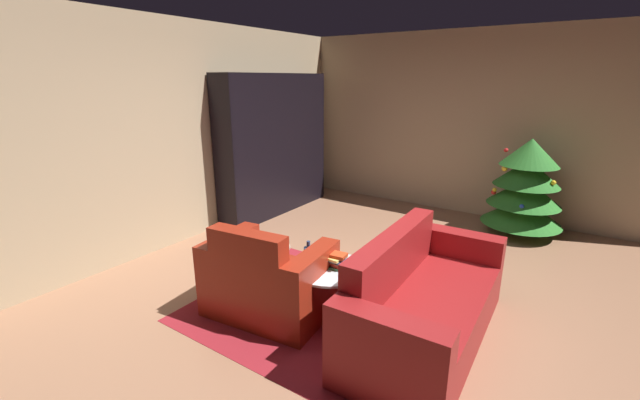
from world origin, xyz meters
TOP-DOWN VIEW (x-y plane):
  - ground_plane at (0.00, 0.00)m, footprint 7.70×7.70m
  - wall_back at (0.00, 3.24)m, footprint 5.45×0.06m
  - wall_left at (-2.70, 0.00)m, footprint 0.06×6.53m
  - area_rug at (-0.18, -0.37)m, footprint 2.33×1.88m
  - bookshelf_unit at (-2.43, 1.74)m, footprint 0.38×2.11m
  - armchair_red at (-0.63, -0.67)m, footprint 1.11×0.83m
  - couch_red at (0.62, -0.24)m, footprint 0.86×1.87m
  - coffee_table at (-0.15, -0.42)m, footprint 0.66×0.66m
  - book_stack_on_table at (-0.13, -0.37)m, footprint 0.23×0.18m
  - bottle_on_table at (-0.32, -0.48)m, footprint 0.08×0.08m
  - decorated_tree at (0.91, 2.68)m, footprint 1.01×1.01m

SIDE VIEW (x-z plane):
  - ground_plane at x=0.00m, z-range 0.00..0.00m
  - area_rug at x=-0.18m, z-range 0.00..0.01m
  - couch_red at x=0.62m, z-range -0.13..0.71m
  - armchair_red at x=-0.63m, z-range -0.12..0.74m
  - coffee_table at x=-0.15m, z-range 0.19..0.66m
  - book_stack_on_table at x=-0.13m, z-range 0.47..0.61m
  - bottle_on_table at x=-0.32m, z-range 0.45..0.67m
  - decorated_tree at x=0.91m, z-range 0.00..1.29m
  - bookshelf_unit at x=-2.43m, z-range -0.03..2.06m
  - wall_back at x=0.00m, z-range 0.00..2.70m
  - wall_left at x=-2.70m, z-range 0.00..2.70m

